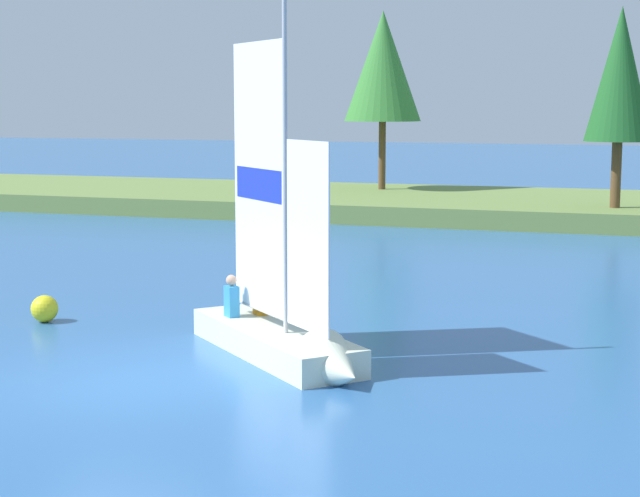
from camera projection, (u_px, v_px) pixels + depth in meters
The scene contains 6 objects.
ground_plane at pixel (119, 385), 16.23m from camera, with size 200.00×200.00×0.00m, color #2D609E.
shore_bank at pixel (454, 204), 41.49m from camera, with size 80.00×10.57×0.71m, color olive.
shoreline_tree_left at pixel (383, 67), 43.85m from camera, with size 3.29×3.29×7.60m.
shoreline_tree_midleft at pixel (620, 75), 36.03m from camera, with size 2.37×2.37×7.07m.
sailboat at pixel (291, 333), 17.52m from camera, with size 4.51×4.30×6.54m.
channel_buoy at pixel (45, 309), 20.85m from camera, with size 0.55×0.55×0.55m, color yellow.
Camera 1 is at (8.05, -13.93, 4.41)m, focal length 57.71 mm.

